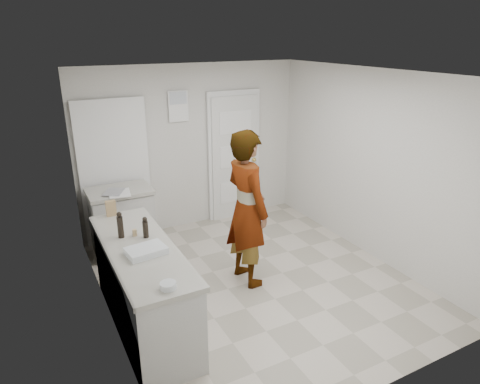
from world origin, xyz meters
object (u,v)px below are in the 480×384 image
spice_jar (135,233)px  person (247,209)px  oil_cruet_a (145,228)px  egg_bowl (168,286)px  oil_cruet_b (120,225)px  cake_mix_box (111,208)px  baking_dish (146,251)px

spice_jar → person: bearing=1.7°
oil_cruet_a → person: bearing=5.8°
egg_bowl → oil_cruet_b: bearing=96.0°
cake_mix_box → baking_dish: (0.09, -1.07, -0.06)m
person → spice_jar: person is taller
oil_cruet_a → cake_mix_box: bearing=104.8°
cake_mix_box → spice_jar: 0.65m
spice_jar → egg_bowl: (-0.01, -1.10, -0.01)m
spice_jar → cake_mix_box: bearing=98.8°
person → egg_bowl: bearing=125.2°
person → oil_cruet_a: bearing=91.2°
cake_mix_box → baking_dish: cake_mix_box is taller
person → egg_bowl: 1.77m
spice_jar → oil_cruet_b: size_ratio=0.25×
oil_cruet_a → egg_bowl: 1.02m
spice_jar → oil_cruet_b: 0.17m
spice_jar → oil_cruet_a: bearing=-43.5°
cake_mix_box → egg_bowl: cake_mix_box is taller
oil_cruet_a → baking_dish: 0.37m
oil_cruet_a → egg_bowl: bearing=-96.1°
baking_dish → oil_cruet_b: bearing=105.2°
cake_mix_box → oil_cruet_a: size_ratio=0.80×
person → cake_mix_box: bearing=62.7°
egg_bowl → baking_dish: bearing=89.4°
oil_cruet_b → baking_dish: size_ratio=0.73×
spice_jar → oil_cruet_a: 0.15m
oil_cruet_b → baking_dish: 0.49m
cake_mix_box → oil_cruet_a: 0.76m
spice_jar → oil_cruet_a: (0.09, -0.09, 0.07)m
cake_mix_box → oil_cruet_a: oil_cruet_a is taller
spice_jar → baking_dish: 0.43m
person → cake_mix_box: person is taller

